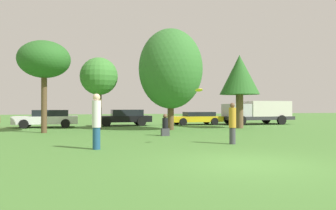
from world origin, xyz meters
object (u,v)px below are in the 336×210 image
Objects in this scene: person_catcher at (232,123)px; person_thrower at (96,120)px; tree_0 at (44,60)px; tree_3 at (240,76)px; parked_car_yellow at (196,118)px; delivery_truck_silver at (257,111)px; frisbee at (199,90)px; parked_car_black at (124,117)px; parked_car_white at (47,118)px; bystander_sitting at (165,126)px; tree_2 at (171,69)px; tree_1 at (99,77)px.

person_thrower is at bearing -0.00° from person_catcher.
tree_3 is (12.95, 0.85, -0.51)m from tree_0.
delivery_truck_silver is at bearing 172.16° from parked_car_yellow.
person_thrower is 0.32× the size of delivery_truck_silver.
parked_car_black is at bearing 95.36° from frisbee.
tree_3 reaches higher than parked_car_yellow.
delivery_truck_silver is at bearing 174.10° from parked_car_black.
tree_3 is 14.32m from parked_car_white.
frisbee is at bearing -86.29° from bystander_sitting.
tree_2 reaches higher than bystander_sitting.
delivery_truck_silver is at bearing 52.03° from frisbee.
tree_1 reaches higher than parked_car_white.
tree_2 is 7.23m from parked_car_yellow.
person_thrower is at bearing 56.30° from parked_car_yellow.
parked_car_white is 11.81m from parked_car_yellow.
person_thrower is 0.30× the size of tree_2.
frisbee is at bearing -125.58° from tree_3.
tree_1 is (-3.45, 10.01, 1.35)m from frisbee.
tree_1 is 4.85m from tree_2.
person_thrower is at bearing -128.70° from bystander_sitting.
parked_car_yellow is at bearing 175.85° from parked_car_black.
person_catcher is 4.66m from bystander_sitting.
person_thrower is at bearing 77.86° from parked_car_black.
tree_0 is 0.81× the size of tree_2.
person_thrower is at bearing -176.78° from frisbee.
delivery_truck_silver is at bearing 178.28° from parked_car_white.
frisbee is (-1.45, -0.04, 1.31)m from person_catcher.
tree_1 is at bearing 160.78° from tree_2.
frisbee is at bearing -1.26° from person_catcher.
frisbee is at bearing 69.19° from parked_car_yellow.
tree_3 is at bearing 3.75° from tree_0.
tree_3 is at bearing 38.61° from person_thrower.
delivery_truck_silver is at bearing -126.61° from person_catcher.
person_thrower reaches higher than person_catcher.
tree_1 is 0.73× the size of tree_2.
parked_car_yellow is at bearing -106.43° from person_catcher.
bystander_sitting is at bearing 59.92° from parked_car_yellow.
tree_2 is 1.28× the size of tree_3.
parked_car_yellow is at bearing 61.48° from bystander_sitting.
delivery_truck_silver is at bearing 47.55° from tree_3.
tree_0 reaches higher than tree_1.
parked_car_black is at bearing -81.51° from person_catcher.
parked_car_black is at bearing -173.38° from parked_car_white.
bystander_sitting is (-1.74, 4.31, -0.37)m from person_catcher.
tree_2 is at bearing 148.60° from parked_car_white.
person_thrower is 10.54m from tree_1.
frisbee is 14.53m from parked_car_yellow.
tree_0 is 0.87× the size of delivery_truck_silver.
tree_1 is at bearing 10.99° from delivery_truck_silver.
tree_0 reaches higher than person_thrower.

